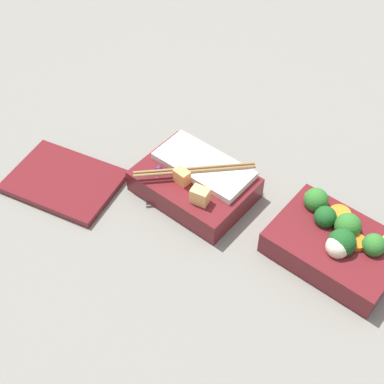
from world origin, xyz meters
TOP-DOWN VIEW (x-y plane):
  - ground_plane at (0.00, 0.00)m, footprint 3.00×3.00m
  - bento_tray_vegetable at (-0.12, -0.01)m, footprint 0.19×0.13m
  - bento_tray_rice at (0.12, 0.02)m, footprint 0.19×0.15m
  - bento_lid at (0.30, 0.15)m, footprint 0.21×0.17m

SIDE VIEW (x-z plane):
  - ground_plane at x=0.00m, z-range 0.00..0.00m
  - bento_lid at x=0.30m, z-range 0.00..0.01m
  - bento_tray_rice at x=0.12m, z-range -0.01..0.06m
  - bento_tray_vegetable at x=-0.12m, z-range -0.01..0.07m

